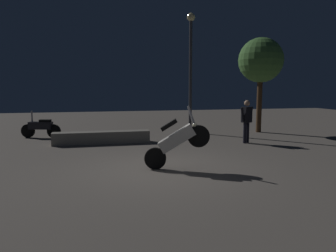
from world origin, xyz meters
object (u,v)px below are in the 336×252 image
person_rider_beside (247,118)px  motorcycle_black_parked_left (41,127)px  motorcycle_white_foreground (177,141)px  streetlamp_near (191,58)px

person_rider_beside → motorcycle_black_parked_left: bearing=-135.1°
motorcycle_white_foreground → motorcycle_black_parked_left: 7.53m
motorcycle_white_foreground → motorcycle_black_parked_left: motorcycle_white_foreground is taller
motorcycle_white_foreground → streetlamp_near: 7.19m
motorcycle_white_foreground → streetlamp_near: streetlamp_near is taller
motorcycle_black_parked_left → person_rider_beside: (7.71, -3.07, 0.51)m
motorcycle_white_foreground → streetlamp_near: (2.27, 6.29, 2.62)m
streetlamp_near → motorcycle_white_foreground: bearing=-109.8°
person_rider_beside → streetlamp_near: streetlamp_near is taller
motorcycle_black_parked_left → streetlamp_near: streetlamp_near is taller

